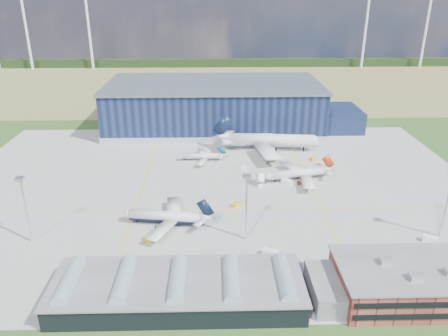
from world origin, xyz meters
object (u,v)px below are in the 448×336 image
Objects in this scene: gse_tug_c at (313,159)px; airstair at (260,181)px; light_mast_center at (247,197)px; gse_tug_b at (236,205)px; light_mast_west at (24,199)px; hangar at (219,107)px; gse_van_c at (430,239)px; car_b at (370,268)px; ops_building at (423,282)px; airliner_widebody at (270,134)px; gse_tug_a at (147,239)px; gse_van_b at (287,182)px; airliner_regional at (201,153)px; car_a at (412,267)px; gse_cart_a at (243,168)px; airliner_navy at (165,211)px; airliner_red at (298,169)px; gse_cart_b at (270,146)px; gse_van_a at (271,253)px.

airstair is (-28.42, -26.85, 1.10)m from gse_tug_c.
light_mast_center is 7.29× the size of gse_tug_b.
hangar is at bearing 63.29° from light_mast_west.
car_b is at bearing 144.39° from gse_van_c.
ops_building is at bearing -33.69° from light_mast_center.
airliner_widebody is 96.60m from gse_van_c.
gse_tug_a is (-50.29, -83.94, -8.11)m from airliner_widebody.
gse_van_c is (14.87, 26.53, -3.73)m from ops_building.
airliner_regional is at bearing 96.99° from gse_van_b.
hangar is at bearing 34.19° from car_a.
gse_tug_a is (-32.28, -0.72, -14.68)m from light_mast_center.
ops_building is 16.13× the size of gse_cart_a.
light_mast_west is at bearing -161.30° from airstair.
hangar is 128.47m from gse_tug_a.
airliner_navy is 64.08m from airliner_red.
gse_van_c reaches higher than gse_tug_a.
airliner_red is at bearing -6.64° from gse_cart_a.
airliner_widebody is at bearing -151.87° from gse_cart_b.
gse_van_c is (41.87, -86.70, -7.80)m from airliner_widebody.
airliner_red is 37.94m from airliner_widebody.
light_mast_west is 100.95m from gse_van_b.
airliner_widebody is 19.07× the size of gse_cart_a.
gse_tug_c is (44.47, -55.52, -10.92)m from hangar.
car_a is at bearing 4.31° from gse_tug_b.
light_mast_west is 88.84m from airliner_regional.
gse_tug_b is at bearing -143.69° from airliner_navy.
light_mast_west is 0.42× the size of airliner_widebody.
gse_tug_a is 59.63m from airstair.
gse_tug_c is at bearing -179.91° from airliner_regional.
gse_tug_c is 0.91× the size of car_b.
gse_tug_b reaches higher than car_b.
ops_building is 11.69× the size of car_a.
gse_cart_a is (19.74, -10.70, -3.12)m from airliner_regional.
gse_van_b is 45.09m from gse_cart_b.
airliner_regional is 109.04m from car_a.
airliner_red is 8.85× the size of gse_tug_a.
gse_van_b is (36.90, -27.33, -2.71)m from airliner_regional.
airliner_red is at bearing -136.39° from airliner_navy.
hangar reaches higher than car_b.
gse_van_b is 60.77m from gse_van_c.
airliner_regional is 83.69m from gse_van_a.
light_mast_west is 78.97m from gse_van_a.
gse_tug_c is at bearing 33.79° from airstair.
ops_building is 81.01m from airstair.
light_mast_center is 8.07× the size of gse_cart_a.
airliner_red reaches higher than gse_tug_c.
car_a is (29.15, -105.72, 0.01)m from gse_cart_b.
light_mast_west is 6.39× the size of gse_tug_a.
car_a is (-12.12, -14.52, -0.39)m from gse_van_c.
car_a is at bearing -128.93° from gse_cart_b.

